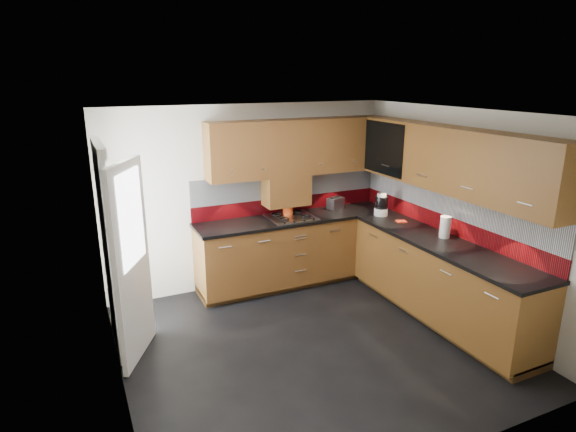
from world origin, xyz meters
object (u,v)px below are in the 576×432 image
gas_hob (291,217)px  food_processor (381,205)px  utensil_pot (288,208)px  toaster (335,203)px

gas_hob → food_processor: size_ratio=1.99×
utensil_pot → food_processor: bearing=-24.4°
gas_hob → utensil_pot: (0.00, 0.12, 0.09)m
toaster → food_processor: bearing=-54.3°
food_processor → utensil_pot: bearing=155.6°
gas_hob → toaster: size_ratio=2.26×
toaster → food_processor: size_ratio=0.88×
gas_hob → food_processor: food_processor is taller
utensil_pot → toaster: utensil_pot is taller
utensil_pot → toaster: (0.75, 0.02, -0.02)m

